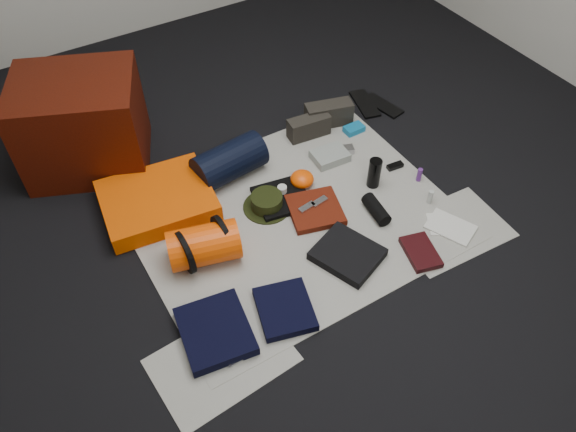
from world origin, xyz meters
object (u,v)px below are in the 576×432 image
water_bottle (374,173)px  paperback_book (421,252)px  red_cabinet (82,124)px  sleeping_pad (158,201)px  navy_duffel (229,161)px  compact_camera (345,150)px  stuff_sack (204,245)px

water_bottle → paperback_book: (-0.10, -0.52, -0.07)m
red_cabinet → paperback_book: size_ratio=2.93×
sleeping_pad → navy_duffel: 0.45m
paperback_book → water_bottle: bearing=94.4°
sleeping_pad → compact_camera: 1.12m
paperback_book → red_cabinet: bearing=142.2°
stuff_sack → water_bottle: size_ratio=1.92×
stuff_sack → red_cabinet: bearing=103.6°
stuff_sack → water_bottle: (1.02, -0.01, -0.01)m
navy_duffel → compact_camera: bearing=-21.4°
water_bottle → paperback_book: size_ratio=0.81×
red_cabinet → stuff_sack: bearing=-53.5°
navy_duffel → paperback_book: size_ratio=1.82×
compact_camera → paperback_book: 0.83m
water_bottle → compact_camera: water_bottle is taller
red_cabinet → water_bottle: bearing=-15.8°
sleeping_pad → compact_camera: sleeping_pad is taller
navy_duffel → water_bottle: navy_duffel is taller
sleeping_pad → paperback_book: bearing=-44.5°
navy_duffel → compact_camera: (0.67, -0.18, -0.09)m
compact_camera → navy_duffel: bearing=-175.7°
navy_duffel → compact_camera: navy_duffel is taller
stuff_sack → navy_duffel: (0.38, 0.47, 0.00)m
red_cabinet → compact_camera: 1.49m
sleeping_pad → water_bottle: water_bottle is taller
red_cabinet → navy_duffel: bearing=-17.7°
navy_duffel → paperback_book: (0.55, -1.00, -0.09)m
water_bottle → compact_camera: 0.31m
stuff_sack → water_bottle: 1.02m
navy_duffel → compact_camera: size_ratio=4.16×
sleeping_pad → navy_duffel: size_ratio=1.43×
stuff_sack → compact_camera: 1.09m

